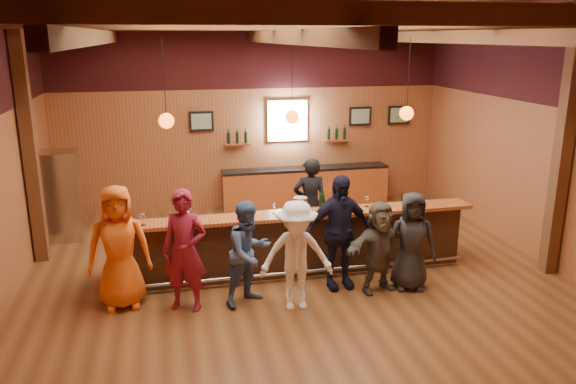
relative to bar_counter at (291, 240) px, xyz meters
name	(u,v)px	position (x,y,z in m)	size (l,w,h in m)	color
room	(291,85)	(-0.02, -0.09, 2.69)	(9.04, 9.00, 4.52)	brown
bar_counter	(291,240)	(0.00, 0.00, 0.00)	(6.30, 1.07, 1.11)	black
back_bar_cabinet	(306,187)	(1.18, 3.57, -0.05)	(4.00, 0.52, 0.95)	#9B431C
window	(287,121)	(0.78, 3.80, 1.53)	(0.95, 0.09, 0.95)	silver
framed_pictures	(323,117)	(1.65, 3.79, 1.58)	(5.35, 0.05, 0.45)	black
wine_shelves	(288,139)	(0.78, 3.73, 1.10)	(3.00, 0.18, 0.30)	#9B431C
pendant_lights	(292,116)	(-0.02, -0.15, 2.19)	(4.24, 0.24, 1.37)	black
stainless_fridge	(62,196)	(-4.12, 2.45, 0.38)	(0.70, 0.70, 1.80)	silver
customer_orange	(119,247)	(-2.82, -0.87, 0.42)	(0.92, 0.60, 1.89)	orange
customer_redvest	(185,251)	(-1.87, -1.16, 0.40)	(0.67, 0.44, 1.85)	maroon
customer_denim	(249,253)	(-0.92, -1.18, 0.29)	(0.79, 0.62, 1.63)	#425A84
customer_white	(296,256)	(-0.26, -1.51, 0.32)	(1.08, 0.62, 1.68)	white
customer_navy	(339,232)	(0.57, -0.93, 0.42)	(1.11, 0.46, 1.89)	black
customer_brown	(379,247)	(1.16, -1.22, 0.22)	(1.38, 0.44, 1.49)	#524A41
customer_dark	(411,241)	(1.70, -1.23, 0.28)	(0.79, 0.51, 1.61)	#242427
bartender	(310,204)	(0.57, 0.86, 0.37)	(0.65, 0.43, 1.78)	black
ice_bucket	(300,205)	(0.10, -0.28, 0.72)	(0.23, 0.23, 0.26)	brown
bottle_a	(321,201)	(0.50, -0.17, 0.73)	(0.08, 0.08, 0.36)	black
bottle_b	(339,200)	(0.80, -0.22, 0.73)	(0.08, 0.08, 0.37)	black
glass_a	(143,217)	(-2.47, -0.40, 0.73)	(0.09, 0.09, 0.20)	silver
glass_b	(184,215)	(-1.83, -0.35, 0.70)	(0.07, 0.07, 0.16)	silver
glass_c	(190,211)	(-1.73, -0.23, 0.72)	(0.08, 0.08, 0.19)	silver
glass_d	(239,209)	(-0.94, -0.36, 0.73)	(0.09, 0.09, 0.20)	silver
glass_e	(274,206)	(-0.35, -0.27, 0.71)	(0.08, 0.08, 0.18)	silver
glass_f	(333,203)	(0.66, -0.33, 0.72)	(0.08, 0.08, 0.18)	silver
glass_g	(367,199)	(1.30, -0.23, 0.73)	(0.09, 0.09, 0.20)	silver
glass_h	(419,198)	(2.18, -0.40, 0.73)	(0.09, 0.09, 0.20)	silver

